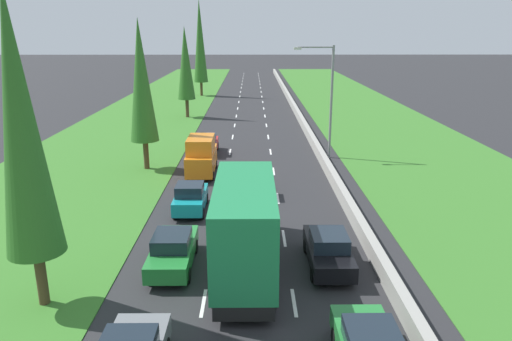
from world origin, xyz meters
TOP-DOWN VIEW (x-y plane):
  - ground_plane at (0.00, 60.00)m, footprint 300.00×300.00m
  - grass_verge_left at (-12.65, 60.00)m, footprint 14.00×140.00m
  - grass_verge_right at (14.35, 60.00)m, footprint 14.00×140.00m
  - median_barrier at (5.70, 60.00)m, footprint 0.44×120.00m
  - lane_markings at (0.00, 60.00)m, footprint 3.64×116.00m
  - green_sedan_left_lane at (-3.36, 17.97)m, footprint 1.82×4.50m
  - teal_hatchback_left_lane at (-3.41, 24.83)m, footprint 1.74×3.90m
  - green_box_truck_centre_lane at (-0.17, 17.76)m, footprint 2.46×9.40m
  - orange_van_left_lane at (-3.51, 32.28)m, footprint 1.96×4.90m
  - red_hatchback_left_lane at (-3.67, 38.53)m, footprint 1.74×3.90m
  - black_sedan_right_lane at (3.49, 17.97)m, footprint 1.82×4.50m
  - grey_hatchback_centre_lane at (0.01, 27.69)m, footprint 1.74×3.90m
  - poplar_tree_nearest at (-7.85, 15.02)m, footprint 2.10×2.10m
  - poplar_tree_second at (-7.83, 33.78)m, footprint 2.08×2.08m
  - poplar_tree_third at (-7.61, 56.25)m, footprint 2.07×2.07m
  - poplar_tree_fourth at (-7.88, 76.01)m, footprint 2.17×2.17m
  - street_light_mast at (6.16, 37.05)m, footprint 3.20×0.28m

SIDE VIEW (x-z plane):
  - ground_plane at x=0.00m, z-range 0.00..0.00m
  - lane_markings at x=0.00m, z-range 0.00..0.01m
  - grass_verge_left at x=-12.65m, z-range 0.00..0.04m
  - grass_verge_right at x=14.35m, z-range 0.00..0.04m
  - median_barrier at x=5.70m, z-range 0.00..0.85m
  - green_sedan_left_lane at x=-3.36m, z-range -0.01..1.63m
  - black_sedan_right_lane at x=3.49m, z-range -0.01..1.63m
  - teal_hatchback_left_lane at x=-3.41m, z-range -0.02..1.70m
  - red_hatchback_left_lane at x=-3.67m, z-range -0.02..1.70m
  - grey_hatchback_centre_lane at x=0.01m, z-range -0.02..1.70m
  - orange_van_left_lane at x=-3.51m, z-range -0.01..2.81m
  - green_box_truck_centre_lane at x=-0.17m, z-range 0.09..4.27m
  - street_light_mast at x=6.16m, z-range 0.73..9.73m
  - poplar_tree_third at x=-7.61m, z-range 1.05..11.70m
  - poplar_tree_second at x=-7.83m, z-range 1.05..12.09m
  - poplar_tree_nearest at x=-7.85m, z-range 1.05..12.88m
  - poplar_tree_fourth at x=-7.88m, z-range 1.05..15.83m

